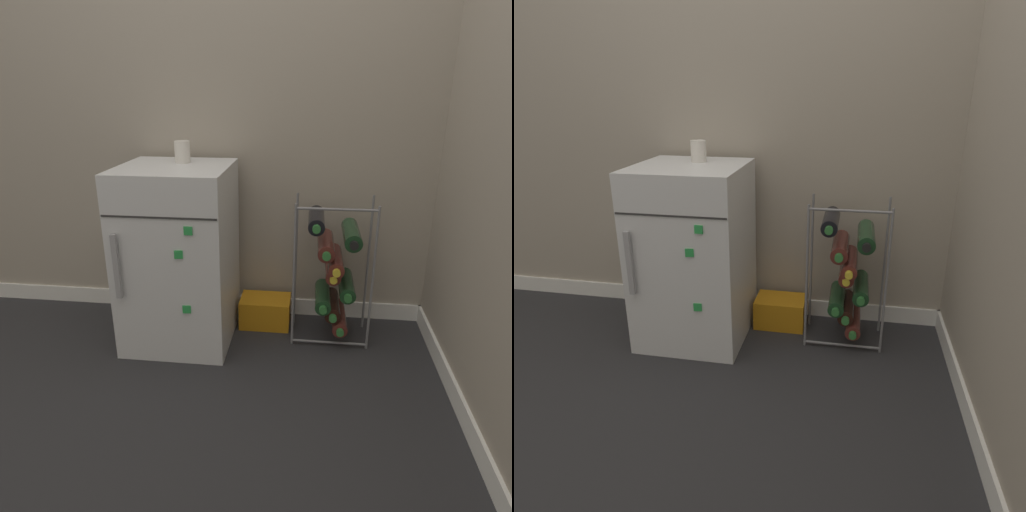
{
  "view_description": "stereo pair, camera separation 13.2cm",
  "coord_description": "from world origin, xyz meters",
  "views": [
    {
      "loc": [
        0.19,
        -1.72,
        1.21
      ],
      "look_at": [
        -0.06,
        0.31,
        0.43
      ],
      "focal_mm": 32.0,
      "sensor_mm": 36.0,
      "label": 1
    },
    {
      "loc": [
        0.32,
        -1.7,
        1.21
      ],
      "look_at": [
        -0.06,
        0.31,
        0.43
      ],
      "focal_mm": 32.0,
      "sensor_mm": 36.0,
      "label": 2
    }
  ],
  "objects": [
    {
      "name": "wine_rack",
      "position": [
        0.31,
        0.34,
        0.36
      ],
      "size": [
        0.37,
        0.32,
        0.71
      ],
      "color": "slate",
      "rests_on": "ground_plane"
    },
    {
      "name": "wall_back",
      "position": [
        0.0,
        0.6,
        1.24
      ],
      "size": [
        6.6,
        0.07,
        2.5
      ],
      "color": "#9E9384",
      "rests_on": "ground_plane"
    },
    {
      "name": "mini_fridge",
      "position": [
        -0.43,
        0.27,
        0.43
      ],
      "size": [
        0.5,
        0.54,
        0.86
      ],
      "color": "silver",
      "rests_on": "ground_plane"
    },
    {
      "name": "soda_box",
      "position": [
        -0.02,
        0.42,
        0.08
      ],
      "size": [
        0.26,
        0.18,
        0.15
      ],
      "color": "orange",
      "rests_on": "ground_plane"
    },
    {
      "name": "fridge_top_cup",
      "position": [
        -0.41,
        0.36,
        0.91
      ],
      "size": [
        0.07,
        0.07,
        0.1
      ],
      "color": "silver",
      "rests_on": "mini_fridge"
    },
    {
      "name": "ground_plane",
      "position": [
        0.0,
        0.0,
        0.0
      ],
      "size": [
        14.0,
        14.0,
        0.0
      ],
      "primitive_type": "plane",
      "color": "#28282B"
    }
  ]
}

